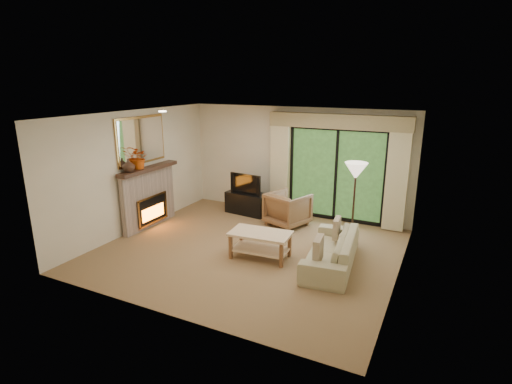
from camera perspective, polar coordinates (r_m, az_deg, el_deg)
The scene contains 22 objects.
floor at distance 7.89m, azimuth -0.98°, elevation -8.25°, with size 5.50×5.50×0.00m, color olive.
ceiling at distance 7.23m, azimuth -1.07°, elevation 10.93°, with size 5.50×5.50×0.00m, color white.
wall_back at distance 9.68m, azimuth 5.80°, elevation 4.32°, with size 5.00×5.00×0.00m, color beige.
wall_front at distance 5.46m, azimuth -13.20°, elevation -5.17°, with size 5.00×5.00×0.00m, color beige.
wall_left at distance 9.02m, azimuth -16.76°, elevation 2.87°, with size 5.00×5.00×0.00m, color beige.
wall_right at distance 6.70m, azimuth 20.38°, elevation -1.82°, with size 5.00×5.00×0.00m, color beige.
fireplace at distance 9.23m, azimuth -15.08°, elevation -0.66°, with size 0.24×1.70×1.37m, color gray, non-canonical shape.
mirror at distance 9.02m, azimuth -16.07°, elevation 7.14°, with size 0.07×1.45×1.02m, color #B98946, non-canonical shape.
sliding_door at distance 9.38m, azimuth 11.38°, elevation 2.47°, with size 2.26×0.10×2.16m, color black, non-canonical shape.
curtain_left at distance 9.68m, azimuth 3.51°, elevation 3.77°, with size 0.45×0.18×2.35m, color beige.
curtain_right at distance 9.02m, azimuth 19.52°, elevation 1.97°, with size 0.45×0.18×2.35m, color beige.
cornice at distance 9.10m, azimuth 11.65°, elevation 9.85°, with size 3.20×0.24×0.32m, color #978459.
media_console at distance 9.87m, azimuth -1.23°, elevation -1.59°, with size 1.05×0.47×0.53m, color black.
tv at distance 9.73m, azimuth -1.25°, elevation 1.27°, with size 0.85×0.11×0.49m, color black.
armchair at distance 9.07m, azimuth 4.56°, elevation -2.43°, with size 0.82×0.84×0.77m, color brown.
sofa at distance 7.30m, azimuth 10.69°, elevation -8.10°, with size 1.98×0.77×0.58m, color tan.
pillow_near at distance 6.73m, azimuth 8.88°, elevation -8.14°, with size 0.11×0.43×0.43m, color brown.
pillow_far at distance 7.75m, azimuth 11.46°, elevation -5.05°, with size 0.10×0.38×0.38m, color brown.
coffee_table at distance 7.47m, azimuth 0.62°, elevation -7.58°, with size 1.12×0.61×0.50m, color beige, non-canonical shape.
floor_lamp at distance 8.14m, azimuth 13.78°, elevation -1.67°, with size 0.45×0.45×1.67m, color #FFE9D0, non-canonical shape.
vase at distance 8.63m, azimuth -17.76°, elevation 3.64°, with size 0.26×0.26×0.27m, color #372319.
branches at distance 8.84m, azimuth -16.37°, elevation 4.72°, with size 0.43×0.38×0.48m, color #CB4C0E.
Camera 1 is at (3.31, -6.39, 3.22)m, focal length 28.00 mm.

